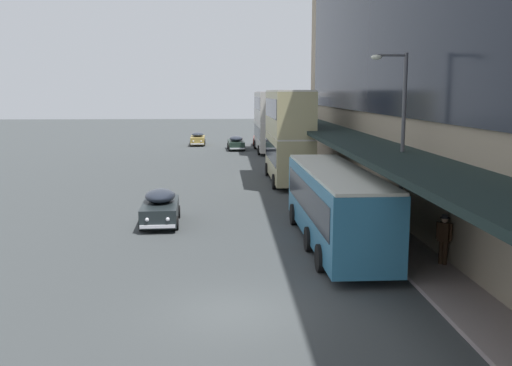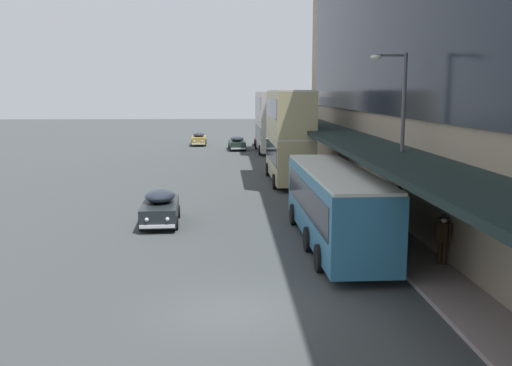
# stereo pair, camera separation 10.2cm
# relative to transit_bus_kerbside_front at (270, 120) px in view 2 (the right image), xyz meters

# --- Properties ---
(ground) EXTENTS (240.00, 240.00, 0.00)m
(ground) POSITION_rel_transit_bus_kerbside_front_xyz_m (-4.26, -44.73, -3.44)
(ground) COLOR #393D3E
(transit_bus_kerbside_front) EXTENTS (2.89, 9.79, 6.39)m
(transit_bus_kerbside_front) POSITION_rel_transit_bus_kerbside_front_xyz_m (0.00, 0.00, 0.00)
(transit_bus_kerbside_front) COLOR beige
(transit_bus_kerbside_front) RESTS_ON ground
(transit_bus_kerbside_rear) EXTENTS (2.84, 9.46, 6.49)m
(transit_bus_kerbside_rear) POSITION_rel_transit_bus_kerbside_front_xyz_m (-0.11, -20.61, 0.05)
(transit_bus_kerbside_rear) COLOR tan
(transit_bus_kerbside_rear) RESTS_ON ground
(transit_bus_kerbside_far) EXTENTS (2.85, 11.42, 3.21)m
(transit_bus_kerbside_far) POSITION_rel_transit_bus_kerbside_front_xyz_m (0.05, -37.54, -1.60)
(transit_bus_kerbside_far) COLOR teal
(transit_bus_kerbside_far) RESTS_ON ground
(sedan_lead_mid) EXTENTS (1.96, 4.91, 1.56)m
(sedan_lead_mid) POSITION_rel_transit_bus_kerbside_front_xyz_m (-3.48, 2.45, -2.67)
(sedan_lead_mid) COLOR #1D2E25
(sedan_lead_mid) RESTS_ON ground
(sedan_oncoming_rear) EXTENTS (1.85, 4.89, 1.54)m
(sedan_oncoming_rear) POSITION_rel_transit_bus_kerbside_front_xyz_m (-8.00, 8.32, -2.67)
(sedan_oncoming_rear) COLOR olive
(sedan_oncoming_rear) RESTS_ON ground
(sedan_oncoming_front) EXTENTS (1.98, 4.47, 1.67)m
(sedan_oncoming_front) POSITION_rel_transit_bus_kerbside_front_xyz_m (-7.70, -33.22, -2.62)
(sedan_oncoming_front) COLOR black
(sedan_oncoming_front) RESTS_ON ground
(sedan_lead_near) EXTENTS (1.97, 4.30, 1.56)m
(sedan_lead_near) POSITION_rel_transit_bus_kerbside_front_xyz_m (-0.45, 7.74, -2.67)
(sedan_lead_near) COLOR #A51E13
(sedan_lead_near) RESTS_ON ground
(pedestrian_at_kerb) EXTENTS (0.47, 0.47, 1.86)m
(pedestrian_at_kerb) POSITION_rel_transit_bus_kerbside_front_xyz_m (3.41, -40.90, -2.26)
(pedestrian_at_kerb) COLOR black
(pedestrian_at_kerb) RESTS_ON sidewalk_kerb
(street_lamp) EXTENTS (1.50, 0.28, 7.76)m
(street_lamp) POSITION_rel_transit_bus_kerbside_front_xyz_m (2.58, -37.77, 1.17)
(street_lamp) COLOR #4C4C51
(street_lamp) RESTS_ON sidewalk_kerb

